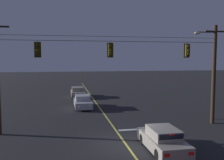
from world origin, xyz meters
TOP-DOWN VIEW (x-y plane):
  - ground_plane at (0.00, 0.00)m, footprint 180.00×180.00m
  - lane_centre_stripe at (0.00, 9.69)m, footprint 0.14×60.00m
  - stop_bar_paint at (1.90, 3.09)m, footprint 3.40×0.36m
  - signal_span_assembly at (0.00, 3.69)m, footprint 18.49×0.32m
  - traffic_light_leftmost at (-5.60, 3.67)m, footprint 0.48×0.41m
  - traffic_light_left_inner at (-0.30, 3.67)m, footprint 0.48×0.41m
  - traffic_light_centre at (5.94, 3.67)m, footprint 0.48×0.41m
  - car_waiting_near_lane at (1.84, -1.46)m, footprint 1.80×4.33m
  - car_oncoming_lead at (-1.81, 12.31)m, footprint 1.80×4.42m
  - car_oncoming_trailing at (-1.96, 20.26)m, footprint 1.80×4.42m
  - street_lamp_corner at (8.90, 4.95)m, footprint 2.11×0.30m

SIDE VIEW (x-z plane):
  - ground_plane at x=0.00m, z-range 0.00..0.00m
  - lane_centre_stripe at x=0.00m, z-range 0.00..0.01m
  - stop_bar_paint at x=1.90m, z-range 0.00..0.01m
  - car_oncoming_lead at x=-1.81m, z-range -0.05..1.34m
  - car_oncoming_trailing at x=-1.96m, z-range -0.05..1.34m
  - car_waiting_near_lane at x=1.84m, z-range -0.05..1.34m
  - signal_span_assembly at x=0.00m, z-range 0.15..8.24m
  - street_lamp_corner at x=8.90m, z-range 0.80..8.57m
  - traffic_light_leftmost at x=-5.60m, z-range 5.42..6.64m
  - traffic_light_left_inner at x=-0.30m, z-range 5.42..6.64m
  - traffic_light_centre at x=5.94m, z-range 5.42..6.64m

